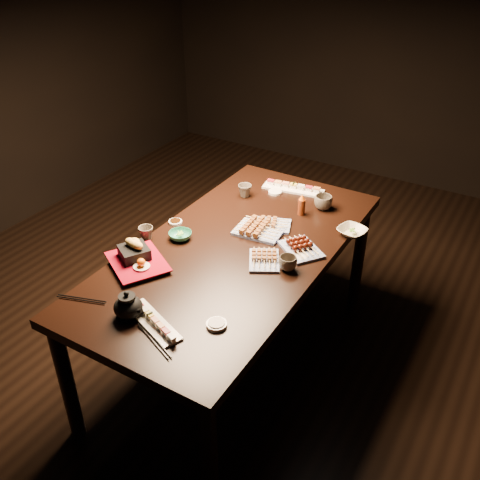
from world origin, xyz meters
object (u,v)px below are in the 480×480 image
dining_table (235,306)px  sushi_platter_near (153,320)px  yakitori_plate_center (259,227)px  condiment_bottle (302,204)px  tempura_tray (137,256)px  teacup_far_right (323,202)px  teacup_far_left (245,191)px  edamame_bowl_green (180,236)px  yakitori_plate_right (264,257)px  edamame_bowl_cream (352,231)px  teacup_mid_right (288,263)px  sushi_platter_far (293,187)px  teapot (128,304)px  yakitori_plate_left (272,222)px  teacup_near_left (146,233)px

dining_table → sushi_platter_near: (0.01, -0.66, 0.39)m
yakitori_plate_center → condiment_bottle: (0.11, 0.29, 0.03)m
tempura_tray → teacup_far_right: (0.53, 0.97, -0.01)m
yakitori_plate_center → teacup_far_left: 0.41m
edamame_bowl_green → tempura_tray: size_ratio=0.40×
teacup_far_right → condiment_bottle: 0.14m
yakitori_plate_right → edamame_bowl_cream: 0.53m
dining_table → teacup_far_right: bearing=88.3°
edamame_bowl_green → teacup_mid_right: bearing=3.8°
sushi_platter_far → tempura_tray: size_ratio=1.23×
yakitori_plate_center → teapot: (-0.14, -0.86, 0.03)m
edamame_bowl_cream → teacup_mid_right: 0.47m
yakitori_plate_left → teacup_far_right: 0.36m
teacup_mid_right → teacup_far_right: teacup_far_right is taller
teacup_far_left → yakitori_plate_left: bearing=-37.2°
teacup_mid_right → teapot: (-0.42, -0.64, 0.03)m
teacup_near_left → teacup_far_right: size_ratio=0.75×
dining_table → teapot: size_ratio=12.57×
teacup_near_left → teapot: size_ratio=0.53×
dining_table → tempura_tray: (-0.32, -0.36, 0.43)m
sushi_platter_far → teacup_mid_right: (0.34, -0.75, 0.01)m
dining_table → teapot: 0.80m
yakitori_plate_center → edamame_bowl_cream: (0.42, 0.23, -0.01)m
sushi_platter_far → yakitori_plate_left: 0.45m
tempura_tray → teacup_near_left: (-0.11, 0.20, -0.02)m
edamame_bowl_green → teacup_near_left: size_ratio=1.55×
sushi_platter_near → yakitori_plate_right: 0.65m
teacup_mid_right → teacup_far_left: 0.76m
yakitori_plate_right → teapot: 0.70m
yakitori_plate_left → yakitori_plate_right: bearing=-88.9°
edamame_bowl_cream → teacup_mid_right: bearing=-108.1°
dining_table → edamame_bowl_green: edamame_bowl_green is taller
edamame_bowl_cream → teapot: (-0.56, -1.09, 0.04)m
teacup_near_left → teacup_mid_right: (0.74, 0.13, -0.00)m
edamame_bowl_cream → teacup_mid_right: teacup_mid_right is taller
tempura_tray → teacup_far_right: tempura_tray is taller
dining_table → yakitori_plate_center: size_ratio=7.36×
dining_table → edamame_bowl_cream: edamame_bowl_cream is taller
condiment_bottle → sushi_platter_near: bearing=-96.6°
edamame_bowl_green → edamame_bowl_cream: size_ratio=0.83×
sushi_platter_far → teapot: 1.39m
sushi_platter_near → teacup_near_left: 0.66m
yakitori_plate_right → edamame_bowl_green: size_ratio=1.64×
yakitori_plate_center → yakitori_plate_left: (0.03, 0.09, -0.01)m
yakitori_plate_left → tempura_tray: (-0.38, -0.65, 0.03)m
yakitori_plate_left → sushi_platter_far: bearing=80.2°
dining_table → edamame_bowl_cream: (0.45, 0.42, 0.39)m
edamame_bowl_cream → teacup_far_right: (-0.24, 0.18, 0.02)m
teacup_near_left → sushi_platter_near: bearing=-48.4°
edamame_bowl_green → teacup_near_left: bearing=-147.4°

